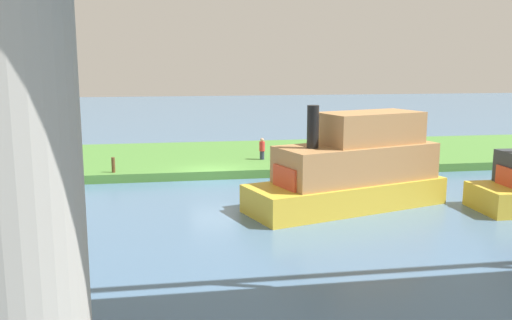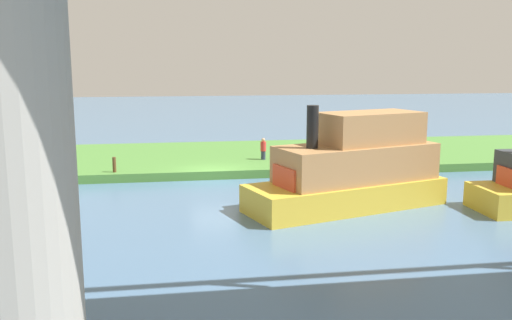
% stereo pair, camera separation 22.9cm
% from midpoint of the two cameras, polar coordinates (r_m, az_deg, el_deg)
% --- Properties ---
extents(ground_plane, '(160.00, 160.00, 0.00)m').
position_cam_midpoint_polar(ground_plane, '(31.49, -4.29, -2.09)').
color(ground_plane, '#4C7093').
extents(grassy_bank, '(80.00, 12.00, 0.50)m').
position_cam_midpoint_polar(grassy_bank, '(37.31, -5.07, 0.21)').
color(grassy_bank, '#4C8438').
rests_on(grassy_bank, ground).
extents(person_on_bank, '(0.46, 0.46, 1.39)m').
position_cam_midpoint_polar(person_on_bank, '(35.06, 0.95, 1.19)').
color(person_on_bank, '#2D334C').
rests_on(person_on_bank, grassy_bank).
extents(mooring_post, '(0.20, 0.20, 0.86)m').
position_cam_midpoint_polar(mooring_post, '(32.02, -14.33, -0.47)').
color(mooring_post, brown).
rests_on(mooring_post, grassy_bank).
extents(motorboat_red, '(9.92, 5.78, 4.81)m').
position_cam_midpoint_polar(motorboat_red, '(25.66, 10.26, -0.97)').
color(motorboat_red, gold).
rests_on(motorboat_red, ground).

